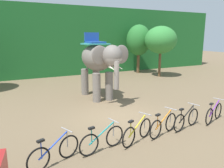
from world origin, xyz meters
TOP-DOWN VIEW (x-y plane):
  - ground_plane at (0.00, 0.00)m, footprint 80.00×80.00m
  - foliage_hedge at (0.00, 14.28)m, footprint 36.00×6.00m
  - tree_right at (7.54, 9.85)m, footprint 2.35×2.35m
  - tree_left at (8.10, 7.27)m, footprint 2.76×2.76m
  - elephant at (0.41, 3.17)m, footprint 2.08×4.15m
  - bike_blue at (-3.46, -2.57)m, footprint 1.61×0.74m
  - bike_teal at (-1.93, -2.47)m, footprint 1.68×0.55m
  - bike_yellow at (-0.62, -2.48)m, footprint 1.59×0.78m
  - bike_orange at (0.56, -2.42)m, footprint 1.65×0.67m
  - bike_black at (1.74, -2.37)m, footprint 1.67×0.59m
  - bike_purple at (3.32, -2.37)m, footprint 1.64×0.69m

SIDE VIEW (x-z plane):
  - ground_plane at x=0.00m, z-range 0.00..0.00m
  - bike_blue at x=-3.46m, z-range -0.07..0.85m
  - bike_teal at x=-1.93m, z-range -0.07..0.85m
  - bike_yellow at x=-0.62m, z-range -0.07..0.85m
  - bike_orange at x=0.56m, z-range -0.07..0.85m
  - bike_black at x=1.74m, z-range -0.07..0.85m
  - bike_purple at x=3.32m, z-range -0.07..0.85m
  - elephant at x=0.41m, z-range 0.31..4.09m
  - foliage_hedge at x=0.00m, z-range 0.00..6.22m
  - tree_right at x=7.54m, z-range 0.84..5.47m
  - tree_left at x=8.10m, z-range 1.01..5.43m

